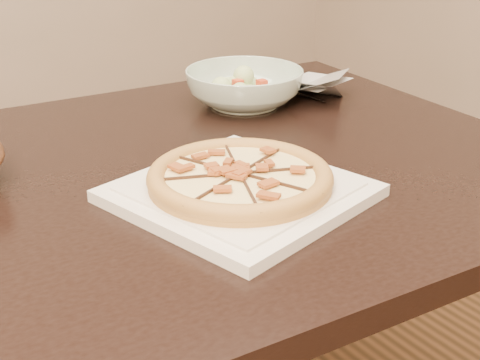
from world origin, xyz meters
The scene contains 6 objects.
dining_table centered at (-0.05, 0.06, 0.65)m, with size 1.50×1.02×0.75m.
plate centered at (0.07, -0.10, 0.76)m, with size 0.38×0.38×0.02m.
pizza centered at (0.07, -0.10, 0.78)m, with size 0.27×0.27×0.03m.
salad_bowl centered at (0.33, 0.26, 0.79)m, with size 0.24×0.24×0.08m, color #B5CCBC.
salad centered at (0.33, 0.26, 0.84)m, with size 0.09×0.11×0.04m.
cling_film centered at (0.47, 0.22, 0.78)m, with size 0.15×0.12×0.05m, color silver, non-canonical shape.
Camera 1 is at (-0.42, -0.84, 1.17)m, focal length 50.00 mm.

